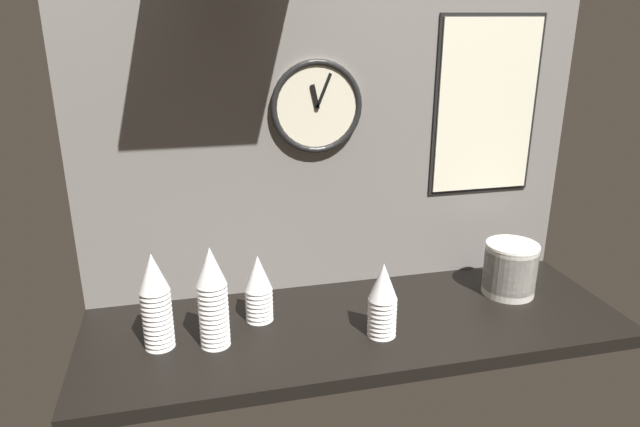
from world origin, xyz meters
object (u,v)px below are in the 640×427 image
cup_stack_center_left (259,288)px  cup_stack_left (213,297)px  cup_stack_far_left (156,301)px  wall_clock (317,107)px  menu_board (486,107)px  bowl_stack_far_right (510,268)px  cup_stack_center_right (383,300)px

cup_stack_center_left → cup_stack_left: (-0.14, -0.11, 0.04)m
cup_stack_center_left → cup_stack_far_left: cup_stack_far_left is taller
wall_clock → cup_stack_left: bearing=-141.9°
cup_stack_far_left → cup_stack_left: 0.15m
cup_stack_center_left → cup_stack_far_left: size_ratio=0.75×
menu_board → wall_clock: bearing=-179.1°
bowl_stack_far_right → wall_clock: bearing=162.9°
cup_stack_center_right → menu_board: (0.46, 0.34, 0.47)m
bowl_stack_far_right → cup_stack_far_left: bearing=-176.6°
cup_stack_center_right → wall_clock: wall_clock is taller
cup_stack_center_left → cup_stack_far_left: 0.30m
cup_stack_center_left → bowl_stack_far_right: bearing=-1.2°
cup_stack_center_left → cup_stack_center_right: cup_stack_center_right is taller
bowl_stack_far_right → menu_board: menu_board is taller
cup_stack_far_left → cup_stack_left: (0.15, -0.03, 0.01)m
cup_stack_left → bowl_stack_far_right: size_ratio=1.67×
cup_stack_far_left → menu_board: menu_board is taller
cup_stack_center_right → wall_clock: size_ratio=0.78×
cup_stack_far_left → cup_stack_left: size_ratio=0.95×
wall_clock → cup_stack_far_left: bearing=-153.6°
cup_stack_center_left → wall_clock: 0.57m
cup_stack_center_right → cup_stack_left: cup_stack_left is taller
cup_stack_left → wall_clock: (0.35, 0.28, 0.46)m
cup_stack_far_left → wall_clock: bearing=26.4°
cup_stack_far_left → bowl_stack_far_right: (1.10, 0.07, -0.05)m
bowl_stack_far_right → cup_stack_center_right: bearing=-163.0°
wall_clock → cup_stack_center_right: bearing=-71.5°
menu_board → cup_stack_left: bearing=-162.8°
cup_stack_center_left → bowl_stack_far_right: cup_stack_center_left is taller
bowl_stack_far_right → cup_stack_center_left: bearing=178.8°
menu_board → cup_stack_center_right: bearing=-143.1°
cup_stack_center_right → menu_board: 0.74m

